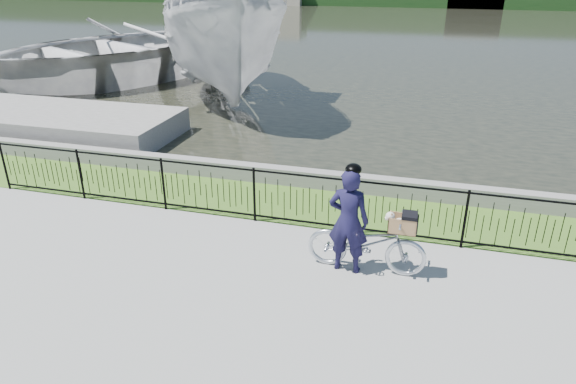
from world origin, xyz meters
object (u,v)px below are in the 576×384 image
(cyclist, at_px, (348,220))
(boat_far, at_px, (114,50))
(dock, at_px, (21,119))
(bicycle_rig, at_px, (367,242))
(boat_near, at_px, (222,40))

(cyclist, distance_m, boat_far, 17.84)
(dock, xyz_separation_m, bicycle_rig, (11.40, -5.10, 0.18))
(boat_near, distance_m, boat_far, 6.42)
(dock, height_order, cyclist, cyclist)
(dock, relative_size, cyclist, 5.23)
(boat_far, bearing_deg, cyclist, -45.44)
(dock, bearing_deg, boat_far, 100.76)
(bicycle_rig, bearing_deg, boat_near, 122.96)
(bicycle_rig, xyz_separation_m, boat_near, (-6.83, 10.53, 1.65))
(boat_near, relative_size, boat_far, 0.76)
(cyclist, bearing_deg, boat_far, 134.56)
(cyclist, distance_m, boat_near, 12.51)
(dock, relative_size, bicycle_rig, 5.02)
(boat_far, bearing_deg, boat_near, -19.19)
(bicycle_rig, bearing_deg, boat_far, 135.47)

